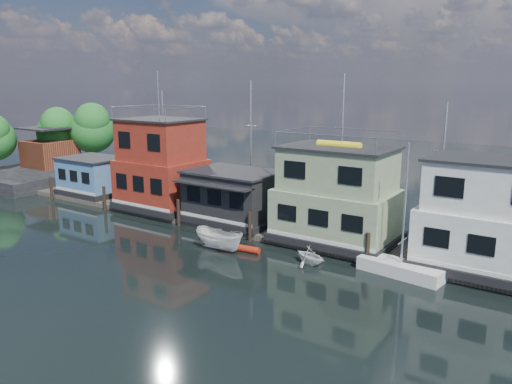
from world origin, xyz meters
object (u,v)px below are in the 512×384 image
Objects in this scene: day_sailer at (401,268)px; dinghy_white at (310,255)px; houseboat_blue at (93,176)px; motorboat at (220,240)px; houseboat_green at (337,196)px; houseboat_white at (492,218)px; houseboat_dark at (234,196)px; houseboat_red at (161,166)px; red_kayak at (238,247)px.

day_sailer is 3.50× the size of dinghy_white.
motorboat is at bearing -15.48° from houseboat_blue.
houseboat_blue reaches higher than dinghy_white.
day_sailer is (5.73, -3.03, -3.09)m from houseboat_green.
dinghy_white is at bearing -75.06° from motorboat.
day_sailer is at bearing -58.79° from dinghy_white.
houseboat_green reaches higher than houseboat_blue.
motorboat is 0.51× the size of day_sailer.
houseboat_white is (10.00, -0.00, -0.01)m from houseboat_green.
dinghy_white is at bearing -25.62° from houseboat_dark.
houseboat_blue is 17.50m from houseboat_dark.
houseboat_red is 18.27m from dinghy_white.
houseboat_blue is 9.69m from houseboat_red.
red_kayak is at bearing -50.74° from houseboat_dark.
houseboat_dark reaches higher than red_kayak.
day_sailer is at bearing -5.37° from houseboat_blue.
day_sailer reaches higher than houseboat_blue.
red_kayak is (1.09, 0.69, -0.55)m from motorboat.
houseboat_blue is 1.56× the size of motorboat.
houseboat_dark is at bearing 80.21° from dinghy_white.
motorboat reaches higher than red_kayak.
day_sailer is (-4.27, -3.03, -3.08)m from houseboat_white.
houseboat_red is at bearing -180.00° from houseboat_green.
houseboat_white is at bearing -49.13° from dinghy_white.
day_sailer is 5.58m from dinghy_white.
houseboat_white is at bearing 42.59° from day_sailer.
dinghy_white is (-5.38, -1.48, 0.15)m from day_sailer.
houseboat_white is 2.59× the size of red_kayak.
houseboat_red is 1.60× the size of houseboat_dark.
houseboat_dark reaches higher than motorboat.
houseboat_green is 2.05× the size of motorboat.
day_sailer reaches higher than motorboat.
houseboat_red is at bearing 0.00° from houseboat_blue.
houseboat_dark is at bearing 123.84° from red_kayak.
houseboat_dark is at bearing -179.94° from houseboat_white.
day_sailer is at bearing -27.85° from houseboat_green.
houseboat_red is at bearing 152.13° from red_kayak.
houseboat_white is 11.04m from dinghy_white.
dinghy_white is 0.71× the size of red_kayak.
red_kayak is at bearing -161.58° from houseboat_white.
houseboat_blue is at bearing -180.00° from houseboat_white.
houseboat_dark is at bearing 32.34° from motorboat.
houseboat_white reaches higher than red_kayak.
houseboat_dark is 6.58m from motorboat.
red_kayak is (4.05, -4.96, -2.18)m from houseboat_dark.
motorboat is 1.78× the size of dinghy_white.
houseboat_green reaches higher than motorboat.
dinghy_white is (17.35, -4.51, -3.50)m from houseboat_red.
houseboat_white reaches higher than houseboat_dark.
houseboat_green reaches higher than houseboat_white.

